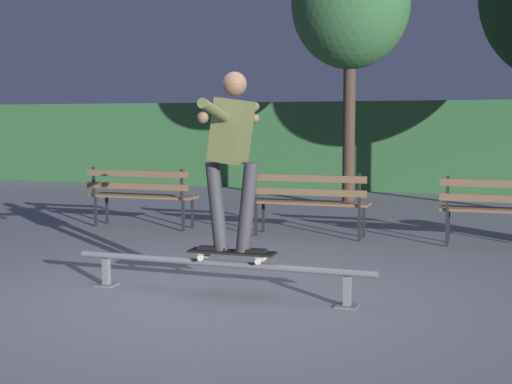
{
  "coord_description": "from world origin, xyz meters",
  "views": [
    {
      "loc": [
        2.37,
        -5.6,
        1.53
      ],
      "look_at": [
        0.06,
        0.89,
        0.85
      ],
      "focal_mm": 49.62,
      "sensor_mm": 36.0,
      "label": 1
    }
  ],
  "objects_px": {
    "skateboarder": "(232,146)",
    "park_bench_left_center": "(308,197)",
    "park_bench_right_center": "(508,205)",
    "tree_behind_benches": "(351,5)",
    "skateboard": "(232,253)",
    "park_bench_leftmost": "(141,191)",
    "grind_rail": "(219,268)"
  },
  "relations": [
    {
      "from": "grind_rail",
      "to": "tree_behind_benches",
      "type": "bearing_deg",
      "value": 92.88
    },
    {
      "from": "grind_rail",
      "to": "tree_behind_benches",
      "type": "relative_size",
      "value": 0.58
    },
    {
      "from": "skateboarder",
      "to": "park_bench_left_center",
      "type": "height_order",
      "value": "skateboarder"
    },
    {
      "from": "park_bench_right_center",
      "to": "tree_behind_benches",
      "type": "height_order",
      "value": "tree_behind_benches"
    },
    {
      "from": "park_bench_left_center",
      "to": "tree_behind_benches",
      "type": "xyz_separation_m",
      "value": [
        -0.25,
        3.65,
        3.07
      ]
    },
    {
      "from": "skateboarder",
      "to": "tree_behind_benches",
      "type": "distance_m",
      "value": 7.36
    },
    {
      "from": "skateboard",
      "to": "skateboarder",
      "type": "distance_m",
      "value": 0.94
    },
    {
      "from": "skateboarder",
      "to": "park_bench_right_center",
      "type": "relative_size",
      "value": 0.97
    },
    {
      "from": "grind_rail",
      "to": "park_bench_left_center",
      "type": "xyz_separation_m",
      "value": [
        -0.1,
        3.32,
        0.29
      ]
    },
    {
      "from": "park_bench_leftmost",
      "to": "park_bench_right_center",
      "type": "bearing_deg",
      "value": 0.0
    },
    {
      "from": "skateboard",
      "to": "tree_behind_benches",
      "type": "xyz_separation_m",
      "value": [
        -0.47,
        6.98,
        3.22
      ]
    },
    {
      "from": "park_bench_left_center",
      "to": "tree_behind_benches",
      "type": "distance_m",
      "value": 4.78
    },
    {
      "from": "skateboarder",
      "to": "park_bench_left_center",
      "type": "bearing_deg",
      "value": 93.92
    },
    {
      "from": "skateboard",
      "to": "park_bench_right_center",
      "type": "relative_size",
      "value": 0.49
    },
    {
      "from": "skateboard",
      "to": "park_bench_leftmost",
      "type": "xyz_separation_m",
      "value": [
        -2.73,
        3.32,
        0.14
      ]
    },
    {
      "from": "grind_rail",
      "to": "park_bench_leftmost",
      "type": "bearing_deg",
      "value": 128.11
    },
    {
      "from": "park_bench_leftmost",
      "to": "park_bench_right_center",
      "type": "height_order",
      "value": "same"
    },
    {
      "from": "skateboard",
      "to": "park_bench_leftmost",
      "type": "relative_size",
      "value": 0.49
    },
    {
      "from": "grind_rail",
      "to": "skateboarder",
      "type": "relative_size",
      "value": 1.8
    },
    {
      "from": "grind_rail",
      "to": "skateboard",
      "type": "bearing_deg",
      "value": -0.0
    },
    {
      "from": "tree_behind_benches",
      "to": "park_bench_left_center",
      "type": "bearing_deg",
      "value": -86.15
    },
    {
      "from": "skateboard",
      "to": "tree_behind_benches",
      "type": "bearing_deg",
      "value": 93.86
    },
    {
      "from": "grind_rail",
      "to": "tree_behind_benches",
      "type": "xyz_separation_m",
      "value": [
        -0.35,
        6.98,
        3.36
      ]
    },
    {
      "from": "park_bench_right_center",
      "to": "skateboard",
      "type": "bearing_deg",
      "value": -124.43
    },
    {
      "from": "grind_rail",
      "to": "park_bench_right_center",
      "type": "relative_size",
      "value": 1.75
    },
    {
      "from": "skateboard",
      "to": "skateboarder",
      "type": "relative_size",
      "value": 0.5
    },
    {
      "from": "park_bench_leftmost",
      "to": "tree_behind_benches",
      "type": "bearing_deg",
      "value": 58.3
    },
    {
      "from": "skateboard",
      "to": "park_bench_leftmost",
      "type": "bearing_deg",
      "value": 129.37
    },
    {
      "from": "park_bench_leftmost",
      "to": "park_bench_left_center",
      "type": "bearing_deg",
      "value": 0.0
    },
    {
      "from": "park_bench_left_center",
      "to": "grind_rail",
      "type": "bearing_deg",
      "value": -88.2
    },
    {
      "from": "park_bench_leftmost",
      "to": "park_bench_left_center",
      "type": "height_order",
      "value": "same"
    },
    {
      "from": "park_bench_left_center",
      "to": "park_bench_right_center",
      "type": "height_order",
      "value": "same"
    }
  ]
}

